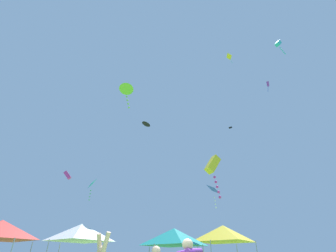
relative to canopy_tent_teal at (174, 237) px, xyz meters
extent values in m
sphere|color=beige|center=(-3.55, -7.91, -1.06)|extent=(0.24, 0.24, 0.24)
cylinder|color=beige|center=(-3.63, -7.88, -0.92)|extent=(0.23, 0.41, 0.62)
cylinder|color=beige|center=(-3.45, -8.17, -0.91)|extent=(0.29, 0.36, 0.63)
sphere|color=beige|center=(-1.48, -9.49, -0.98)|extent=(0.26, 0.26, 0.26)
cylinder|color=purple|center=(-1.31, -9.41, -1.12)|extent=(0.55, 0.57, 0.16)
sphere|color=beige|center=(-2.07, -8.17, -1.06)|extent=(0.24, 0.24, 0.24)
pyramid|color=teal|center=(0.00, 0.00, 0.00)|extent=(2.98, 2.98, 0.95)
pyramid|color=yellow|center=(4.30, 3.00, 0.53)|extent=(3.56, 3.56, 1.14)
pyramid|color=white|center=(-6.04, 3.97, 0.54)|extent=(3.56, 3.56, 1.14)
pyramid|color=red|center=(-10.30, 1.41, 0.38)|extent=(3.39, 3.39, 1.08)
cube|color=#D6389E|center=(-10.15, 13.80, 7.68)|extent=(0.97, 0.45, 1.01)
pyramid|color=yellow|center=(8.27, 5.13, 21.26)|extent=(0.80, 0.81, 0.46)
sphere|color=#2DB7CC|center=(8.31, 5.06, 20.65)|extent=(0.09, 0.09, 0.09)
sphere|color=#2DB7CC|center=(8.37, 5.02, 20.37)|extent=(0.09, 0.09, 0.09)
sphere|color=#2DB7CC|center=(8.42, 4.97, 20.08)|extent=(0.09, 0.09, 0.09)
cube|color=#2DB7CC|center=(9.45, -1.94, 16.02)|extent=(0.88, 0.66, 0.89)
sphere|color=#2DB7CC|center=(9.47, -2.00, 15.41)|extent=(0.12, 0.12, 0.12)
sphere|color=#2DB7CC|center=(9.50, -2.05, 15.17)|extent=(0.12, 0.12, 0.12)
sphere|color=#2DB7CC|center=(9.52, -2.10, 14.94)|extent=(0.12, 0.12, 0.12)
sphere|color=#2DB7CC|center=(9.54, -2.15, 14.71)|extent=(0.12, 0.12, 0.12)
sphere|color=#2DB7CC|center=(9.57, -2.21, 14.48)|extent=(0.12, 0.12, 0.12)
pyramid|color=blue|center=(7.93, 14.17, 6.93)|extent=(1.40, 1.16, 0.94)
sphere|color=white|center=(7.88, 14.07, 5.85)|extent=(0.18, 0.18, 0.18)
sphere|color=white|center=(7.87, 13.96, 5.41)|extent=(0.18, 0.18, 0.18)
sphere|color=white|center=(7.85, 13.85, 4.98)|extent=(0.18, 0.18, 0.18)
sphere|color=white|center=(7.84, 13.74, 4.54)|extent=(0.18, 0.18, 0.18)
cone|color=#75D138|center=(-3.76, 0.89, 11.37)|extent=(1.35, 1.33, 0.53)
sphere|color=#75D138|center=(-3.68, 0.88, 10.54)|extent=(0.14, 0.14, 0.14)
sphere|color=#75D138|center=(-3.59, 0.86, 10.18)|extent=(0.14, 0.14, 0.14)
sphere|color=#75D138|center=(-3.50, 0.85, 9.82)|extent=(0.14, 0.14, 0.14)
sphere|color=#75D138|center=(-3.41, 0.84, 9.46)|extent=(0.14, 0.14, 0.14)
cube|color=black|center=(12.34, 16.03, 17.38)|extent=(0.70, 0.57, 0.52)
pyramid|color=#2DB7CC|center=(-7.86, 17.79, 7.94)|extent=(1.00, 1.04, 1.12)
sphere|color=green|center=(-7.82, 17.89, 7.00)|extent=(0.15, 0.15, 0.15)
sphere|color=green|center=(-7.84, 17.99, 6.62)|extent=(0.15, 0.15, 0.15)
sphere|color=green|center=(-7.85, 18.08, 6.23)|extent=(0.15, 0.15, 0.15)
sphere|color=green|center=(-7.87, 18.18, 5.85)|extent=(0.15, 0.15, 0.15)
cube|color=yellow|center=(3.22, 1.03, 5.14)|extent=(1.40, 0.91, 1.50)
sphere|color=#D6389E|center=(3.25, 0.94, 4.13)|extent=(0.19, 0.19, 0.19)
sphere|color=#D6389E|center=(3.27, 0.85, 3.75)|extent=(0.19, 0.19, 0.19)
sphere|color=#D6389E|center=(3.30, 0.76, 3.36)|extent=(0.19, 0.19, 0.19)
sphere|color=#D6389E|center=(3.33, 0.66, 2.98)|extent=(0.19, 0.19, 0.19)
sphere|color=#D6389E|center=(3.35, 0.57, 2.60)|extent=(0.19, 0.19, 0.19)
cube|color=purple|center=(13.53, 6.24, 18.48)|extent=(0.52, 0.64, 0.67)
sphere|color=blue|center=(13.49, 6.26, 18.02)|extent=(0.09, 0.09, 0.09)
sphere|color=blue|center=(13.46, 6.28, 17.85)|extent=(0.09, 0.09, 0.09)
sphere|color=blue|center=(13.42, 6.30, 17.68)|extent=(0.09, 0.09, 0.09)
sphere|color=blue|center=(13.38, 6.32, 17.51)|extent=(0.09, 0.09, 0.09)
sphere|color=blue|center=(13.35, 6.35, 17.34)|extent=(0.09, 0.09, 0.09)
cone|color=black|center=(-1.46, 8.92, 12.75)|extent=(1.05, 1.08, 0.49)
camera|label=1|loc=(-2.97, -15.66, -1.36)|focal=26.03mm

